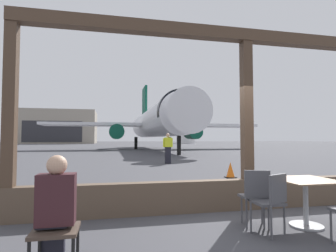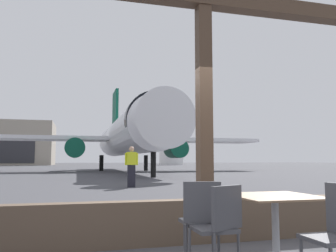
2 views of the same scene
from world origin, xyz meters
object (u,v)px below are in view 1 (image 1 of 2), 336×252
(cafe_chair_aisle_left, at_px, (272,198))
(ground_crew_worker, at_px, (168,148))
(dining_table, at_px, (306,196))
(fuel_storage_tank, at_px, (186,136))
(distant_hangar, at_px, (58,127))
(seated_passenger, at_px, (55,206))
(traffic_cone, at_px, (230,170))
(cafe_chair_window_left, at_px, (256,193))
(lounge_bench, at_px, (56,234))
(airplane, at_px, (157,122))

(cafe_chair_aisle_left, relative_size, ground_crew_worker, 0.52)
(dining_table, height_order, fuel_storage_tank, fuel_storage_tank)
(ground_crew_worker, height_order, distant_hangar, distant_hangar)
(seated_passenger, distance_m, traffic_cone, 7.75)
(dining_table, distance_m, seated_passenger, 3.77)
(cafe_chair_aisle_left, bearing_deg, seated_passenger, -173.05)
(cafe_chair_window_left, bearing_deg, dining_table, -7.16)
(distant_hangar, xyz_separation_m, fuel_storage_tank, (39.48, -5.97, -2.56))
(ground_crew_worker, xyz_separation_m, fuel_storage_tank, (20.41, 67.90, 1.53))
(traffic_cone, relative_size, distant_hangar, 0.03)
(distant_hangar, relative_size, fuel_storage_tank, 3.79)
(cafe_chair_aisle_left, relative_size, fuel_storage_tank, 0.15)
(traffic_cone, xyz_separation_m, fuel_storage_tank, (19.35, 73.91, 2.17))
(ground_crew_worker, distance_m, distant_hangar, 76.39)
(fuel_storage_tank, bearing_deg, dining_table, -104.53)
(seated_passenger, bearing_deg, fuel_storage_tank, 73.10)
(lounge_bench, distance_m, ground_crew_worker, 12.67)
(cafe_chair_aisle_left, xyz_separation_m, lounge_bench, (-2.92, -0.43, -0.16))
(seated_passenger, bearing_deg, ground_crew_worker, 72.17)
(lounge_bench, relative_size, traffic_cone, 0.84)
(dining_table, bearing_deg, cafe_chair_aisle_left, -161.61)
(traffic_cone, bearing_deg, distant_hangar, 104.14)
(distant_hangar, bearing_deg, lounge_bench, -79.95)
(cafe_chair_aisle_left, relative_size, lounge_bench, 1.88)
(ground_crew_worker, relative_size, distant_hangar, 0.08)
(ground_crew_worker, bearing_deg, airplane, 82.08)
(airplane, distance_m, distant_hangar, 58.72)
(airplane, height_order, fuel_storage_tank, airplane)
(dining_table, xyz_separation_m, fuel_storage_tank, (20.55, 79.28, 1.95))
(cafe_chair_window_left, height_order, traffic_cone, cafe_chair_window_left)
(cafe_chair_aisle_left, distance_m, fuel_storage_tank, 82.37)
(dining_table, xyz_separation_m, cafe_chair_aisle_left, (-0.78, -0.26, 0.06))
(ground_crew_worker, bearing_deg, traffic_cone, -80.07)
(lounge_bench, bearing_deg, seated_passenger, 107.17)
(cafe_chair_aisle_left, bearing_deg, dining_table, 18.39)
(airplane, height_order, ground_crew_worker, airplane)
(seated_passenger, distance_m, airplane, 32.16)
(seated_passenger, xyz_separation_m, airplane, (6.55, 31.34, 2.94))
(cafe_chair_window_left, relative_size, lounge_bench, 1.93)
(airplane, xyz_separation_m, distant_hangar, (-21.76, 54.52, 1.38))
(seated_passenger, bearing_deg, lounge_bench, -72.83)
(airplane, bearing_deg, cafe_chair_aisle_left, -96.65)
(seated_passenger, bearing_deg, cafe_chair_window_left, 14.03)
(fuel_storage_tank, bearing_deg, ground_crew_worker, -106.73)
(ground_crew_worker, bearing_deg, distant_hangar, 104.48)
(dining_table, relative_size, distant_hangar, 0.04)
(dining_table, bearing_deg, lounge_bench, -169.49)
(dining_table, height_order, seated_passenger, seated_passenger)
(cafe_chair_window_left, xyz_separation_m, traffic_cone, (2.03, 5.26, -0.29))
(cafe_chair_window_left, bearing_deg, seated_passenger, -165.97)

